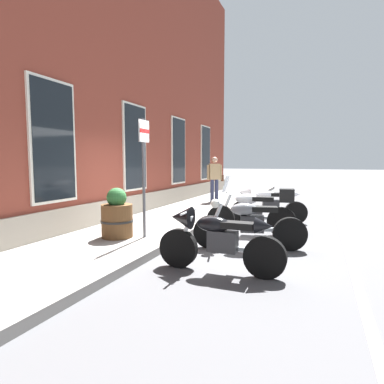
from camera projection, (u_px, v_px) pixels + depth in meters
ground_plane at (192, 236)px, 7.35m from camera, size 140.00×140.00×0.00m
sidewalk at (145, 229)px, 7.80m from camera, size 27.92×2.46×0.15m
lane_stripe at (348, 250)px, 6.17m from camera, size 27.92×0.12×0.01m
motorcycle_black_sport at (215, 237)px, 4.92m from camera, size 0.62×1.99×0.99m
motorcycle_grey_naked at (248, 225)px, 6.22m from camera, size 0.78×2.13×0.97m
motorcycle_silver_touring at (255, 210)px, 7.49m from camera, size 0.67×2.06×1.37m
motorcycle_white_sport at (266, 203)px, 8.84m from camera, size 0.81×2.02×1.03m
pedestrian_tan_coat at (215, 176)px, 12.46m from camera, size 0.45×0.58×1.73m
parking_sign at (144, 161)px, 6.49m from camera, size 0.36×0.07×2.40m
barrel_planter at (117, 217)px, 6.59m from camera, size 0.66×0.66×1.02m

